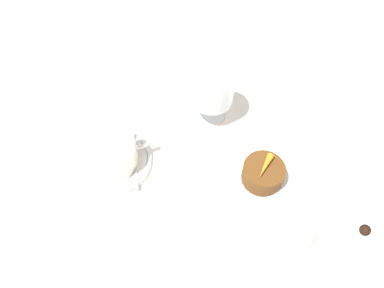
# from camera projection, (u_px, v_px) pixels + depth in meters

# --- Properties ---
(ground_plane) EXTENTS (3.00, 3.00, 0.00)m
(ground_plane) POSITION_uv_depth(u_px,v_px,m) (252.00, 185.00, 0.66)
(ground_plane) COLOR white
(dinner_plate) EXTENTS (0.24, 0.24, 0.01)m
(dinner_plate) POSITION_uv_depth(u_px,v_px,m) (254.00, 195.00, 0.64)
(dinner_plate) COLOR white
(dinner_plate) RESTS_ON ground_plane
(saucer) EXTENTS (0.14, 0.14, 0.01)m
(saucer) POSITION_uv_depth(u_px,v_px,m) (113.00, 161.00, 0.68)
(saucer) COLOR white
(saucer) RESTS_ON ground_plane
(coffee_cup) EXTENTS (0.13, 0.10, 0.06)m
(coffee_cup) POSITION_uv_depth(u_px,v_px,m) (108.00, 152.00, 0.65)
(coffee_cup) COLOR white
(coffee_cup) RESTS_ON saucer
(spoon) EXTENTS (0.03, 0.12, 0.00)m
(spoon) POSITION_uv_depth(u_px,v_px,m) (135.00, 154.00, 0.68)
(spoon) COLOR silver
(spoon) RESTS_ON saucer
(wine_glass) EXTENTS (0.08, 0.08, 0.11)m
(wine_glass) POSITION_uv_depth(u_px,v_px,m) (213.00, 90.00, 0.69)
(wine_glass) COLOR silver
(wine_glass) RESTS_ON ground_plane
(fork) EXTENTS (0.06, 0.18, 0.01)m
(fork) POSITION_uv_depth(u_px,v_px,m) (152.00, 224.00, 0.62)
(fork) COLOR silver
(fork) RESTS_ON ground_plane
(dessert_cake) EXTENTS (0.07, 0.07, 0.04)m
(dessert_cake) POSITION_uv_depth(u_px,v_px,m) (264.00, 175.00, 0.63)
(dessert_cake) COLOR #563314
(dessert_cake) RESTS_ON dinner_plate
(carrot_garnish) EXTENTS (0.04, 0.04, 0.01)m
(carrot_garnish) POSITION_uv_depth(u_px,v_px,m) (266.00, 168.00, 0.61)
(carrot_garnish) COLOR orange
(carrot_garnish) RESTS_ON dessert_cake
(chocolate_truffle) EXTENTS (0.02, 0.02, 0.02)m
(chocolate_truffle) POSITION_uv_depth(u_px,v_px,m) (365.00, 230.00, 0.60)
(chocolate_truffle) COLOR black
(chocolate_truffle) RESTS_ON ground_plane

